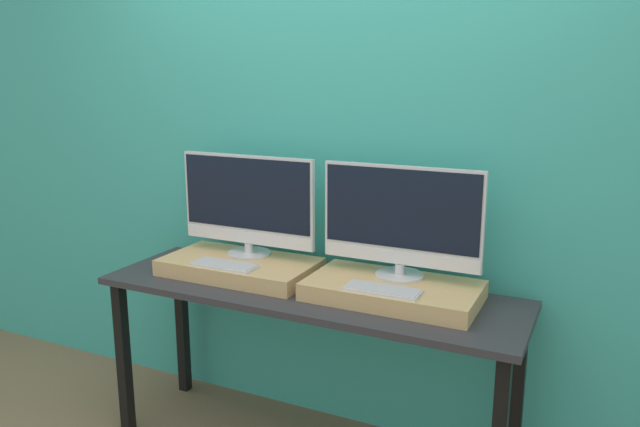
{
  "coord_description": "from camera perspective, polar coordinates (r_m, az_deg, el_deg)",
  "views": [
    {
      "loc": [
        1.14,
        -1.98,
        1.7
      ],
      "look_at": [
        0.0,
        0.4,
        1.09
      ],
      "focal_mm": 35.0,
      "sensor_mm": 36.0,
      "label": 1
    }
  ],
  "objects": [
    {
      "name": "wooden_riser_left",
      "position": [
        2.88,
        -7.32,
        -4.84
      ],
      "size": [
        0.7,
        0.38,
        0.07
      ],
      "color": "tan",
      "rests_on": "workbench"
    },
    {
      "name": "wooden_riser_right",
      "position": [
        2.58,
        6.68,
        -7.02
      ],
      "size": [
        0.7,
        0.38,
        0.07
      ],
      "color": "tan",
      "rests_on": "workbench"
    },
    {
      "name": "keyboard_right",
      "position": [
        2.45,
        5.76,
        -6.96
      ],
      "size": [
        0.3,
        0.12,
        0.01
      ],
      "color": "silver",
      "rests_on": "wooden_riser_right"
    },
    {
      "name": "keyboard_left",
      "position": [
        2.77,
        -8.73,
        -4.67
      ],
      "size": [
        0.3,
        0.12,
        0.01
      ],
      "color": "silver",
      "rests_on": "wooden_riser_left"
    },
    {
      "name": "wall_back",
      "position": [
        2.87,
        2.0,
        5.01
      ],
      "size": [
        8.0,
        0.04,
        2.6
      ],
      "color": "teal",
      "rests_on": "ground_plane"
    },
    {
      "name": "monitor_right",
      "position": [
        2.57,
        7.41,
        -0.57
      ],
      "size": [
        0.68,
        0.2,
        0.47
      ],
      "color": "silver",
      "rests_on": "wooden_riser_right"
    },
    {
      "name": "monitor_left",
      "position": [
        2.88,
        -6.64,
        0.92
      ],
      "size": [
        0.68,
        0.2,
        0.47
      ],
      "color": "silver",
      "rests_on": "wooden_riser_left"
    },
    {
      "name": "workbench",
      "position": [
        2.72,
        -1.1,
        -8.71
      ],
      "size": [
        1.85,
        0.56,
        0.78
      ],
      "color": "#2D2D33",
      "rests_on": "ground_plane"
    }
  ]
}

